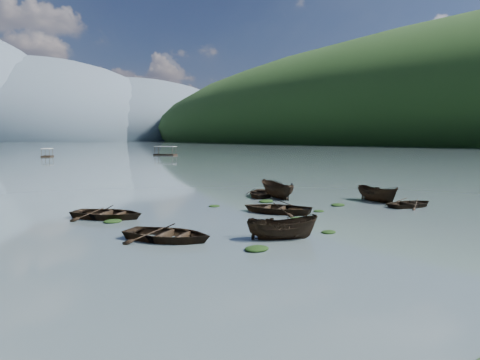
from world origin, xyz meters
TOP-DOWN VIEW (x-y plane):
  - ground_plane at (0.00, 0.00)m, footprint 2400.00×2400.00m
  - right_hill_far at (460.00, 220.00)m, footprint 520.00×1200.00m
  - haze_mtn_c at (140.00, 900.00)m, footprint 520.00×520.00m
  - haze_mtn_d at (320.00, 900.00)m, footprint 520.00×520.00m
  - rowboat_0 at (-9.82, 4.50)m, footprint 5.60×5.96m
  - rowboat_2 at (-4.75, 1.28)m, footprint 4.01×3.10m
  - rowboat_3 at (0.18, 7.68)m, footprint 5.69×6.09m
  - rowboat_4 at (10.49, 3.70)m, footprint 4.48×3.48m
  - rowboat_5 at (10.51, 6.90)m, footprint 1.96×4.28m
  - rowboat_6 at (-10.46, 12.40)m, footprint 5.91×6.04m
  - rowboat_7 at (4.46, 15.00)m, footprint 5.71×5.72m
  - rowboat_8 at (4.94, 13.39)m, footprint 2.35×4.71m
  - weed_clump_0 at (-7.23, 0.25)m, footprint 1.23×1.00m
  - weed_clump_1 at (-1.65, 0.92)m, footprint 0.90×0.72m
  - weed_clump_2 at (-0.45, 4.81)m, footprint 1.05×0.84m
  - weed_clump_3 at (2.91, 6.19)m, footprint 0.84×0.71m
  - weed_clump_4 at (6.12, 7.27)m, footprint 1.20×0.95m
  - weed_clump_5 at (-10.63, 10.86)m, footprint 1.18×0.95m
  - weed_clump_6 at (-2.06, 12.54)m, footprint 0.92×0.77m
  - weed_clump_7 at (2.62, 11.96)m, footprint 1.26×1.01m
  - pontoon_centre at (5.11, 114.28)m, footprint 4.46×6.47m
  - pontoon_right at (36.95, 104.96)m, footprint 6.45×7.23m

SIDE VIEW (x-z plane):
  - ground_plane at x=0.00m, z-range 0.00..0.00m
  - right_hill_far at x=460.00m, z-range -95.00..95.00m
  - haze_mtn_c at x=140.00m, z-range -130.00..130.00m
  - haze_mtn_d at x=320.00m, z-range -110.00..110.00m
  - rowboat_0 at x=-9.82m, z-range -0.50..0.50m
  - rowboat_2 at x=-4.75m, z-range -0.73..0.73m
  - rowboat_3 at x=0.18m, z-range -0.51..0.51m
  - rowboat_4 at x=10.49m, z-range -0.43..0.43m
  - rowboat_5 at x=10.51m, z-range -0.80..0.80m
  - rowboat_6 at x=-10.46m, z-range -0.51..0.51m
  - rowboat_7 at x=4.46m, z-range -0.49..0.49m
  - rowboat_8 at x=4.94m, z-range -0.87..0.87m
  - weed_clump_0 at x=-7.23m, z-range -0.13..0.13m
  - weed_clump_1 at x=-1.65m, z-range -0.10..0.10m
  - weed_clump_2 at x=-0.45m, z-range -0.11..0.11m
  - weed_clump_3 at x=2.91m, z-range -0.09..0.09m
  - weed_clump_4 at x=6.12m, z-range -0.12..0.12m
  - weed_clump_5 at x=-10.63m, z-range -0.12..0.12m
  - weed_clump_6 at x=-2.06m, z-range -0.10..0.10m
  - weed_clump_7 at x=2.62m, z-range -0.14..0.14m
  - pontoon_centre at x=5.11m, z-range -1.14..1.14m
  - pontoon_right at x=36.95m, z-range -1.32..1.32m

